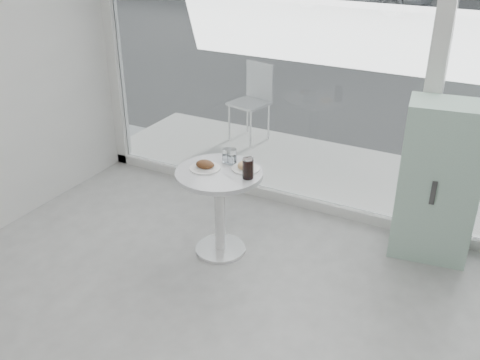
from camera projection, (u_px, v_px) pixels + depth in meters
The scene contains 11 objects.
storefront at pixel (340, 36), 4.55m from camera, with size 5.00×0.14×3.00m.
main_table at pixel (219, 195), 4.44m from camera, with size 0.72×0.72×0.77m.
patio_deck at pixel (344, 175), 5.97m from camera, with size 5.60×1.60×0.05m, color white.
street at pixel (476, 14), 15.60m from camera, with size 40.00×24.00×0.00m, color #3C3C3C.
mint_cabinet at pixel (438, 182), 4.38m from camera, with size 0.68×0.50×1.35m.
patio_chair at pixel (253, 97), 6.66m from camera, with size 0.50×0.50×0.96m.
plate_fritter at pixel (205, 166), 4.37m from camera, with size 0.25×0.25×0.07m.
plate_donut at pixel (246, 167), 4.37m from camera, with size 0.23×0.23×0.06m.
water_tumbler_a at pixel (227, 156), 4.48m from camera, with size 0.08×0.08×0.12m.
water_tumbler_b at pixel (232, 157), 4.45m from camera, with size 0.08×0.08×0.13m.
cola_glass at pixel (248, 169), 4.20m from camera, with size 0.09×0.09×0.17m.
Camera 1 is at (1.49, -1.47, 2.66)m, focal length 40.00 mm.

